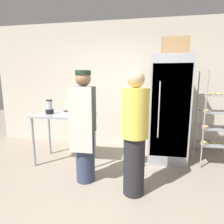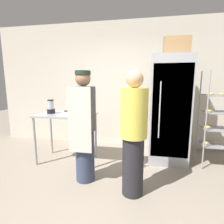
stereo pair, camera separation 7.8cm
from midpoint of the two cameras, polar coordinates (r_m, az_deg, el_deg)
The scene contains 10 objects.
ground_plane at distance 2.39m, azimuth 0.33°, elevation -28.14°, with size 14.00×14.00×0.00m, color gray.
back_wall at distance 4.07m, azimuth 6.06°, elevation 8.68°, with size 6.40×0.12×2.79m, color beige.
refrigerator at distance 3.39m, azimuth 18.58°, elevation 0.63°, with size 0.68×0.75×1.92m.
baking_rack at distance 3.56m, azimuth 32.01°, elevation -2.34°, with size 0.56×0.46×1.66m.
prep_counter at distance 3.29m, azimuth -14.10°, elevation -2.58°, with size 1.03×0.62×0.90m.
donut_box at distance 3.17m, azimuth -12.47°, elevation 0.07°, with size 0.29×0.19×0.23m.
blender_pitcher at distance 3.36m, azimuth -18.71°, elevation 1.46°, with size 0.14×0.14×0.25m.
cardboard_storage_box at distance 3.38m, azimuth 20.95°, elevation 19.39°, with size 0.44×0.27×0.31m.
person_baker at distance 2.56m, azimuth -8.23°, elevation -4.44°, with size 0.34×0.36×1.62m.
person_customer at distance 2.24m, azimuth 8.03°, elevation -7.12°, with size 0.34×0.34×1.61m.
Camera 2 is at (0.38, -1.85, 1.47)m, focal length 28.00 mm.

